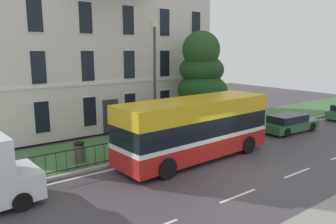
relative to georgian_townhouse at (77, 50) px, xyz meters
name	(u,v)px	position (x,y,z in m)	size (l,w,h in m)	color
ground_plane	(224,166)	(1.58, -13.96, -5.54)	(60.00, 56.00, 0.18)	#453F46
georgian_townhouse	(77,50)	(0.00, 0.00, 0.00)	(17.89, 10.69, 10.75)	silver
iron_verge_railing	(156,142)	(0.00, -10.45, -4.90)	(13.51, 0.04, 0.97)	black
evergreen_tree	(201,84)	(5.84, -7.54, -2.33)	(3.74, 3.56, 6.68)	#423328
single_decker_bus	(195,128)	(1.16, -12.33, -3.89)	(8.75, 2.97, 3.10)	red
parked_hatchback_01	(289,123)	(10.02, -11.93, -4.93)	(4.42, 1.95, 1.20)	#306434
street_lamp_post	(155,76)	(0.52, -9.65, -1.43)	(0.36, 0.24, 6.96)	#333338
litter_bin	(79,151)	(-3.94, -9.60, -4.87)	(0.53, 0.53, 1.05)	#4C4742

